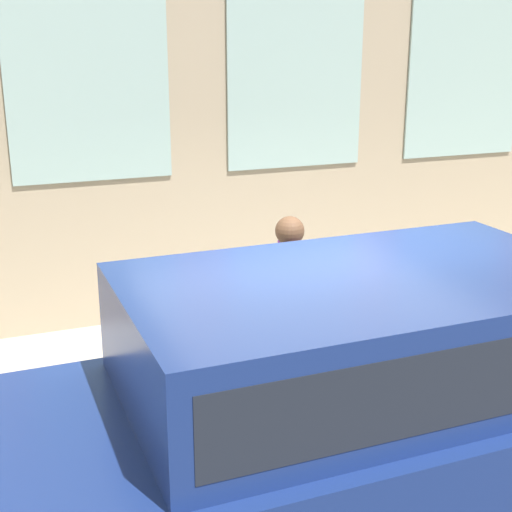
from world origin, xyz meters
name	(u,v)px	position (x,y,z in m)	size (l,w,h in m)	color
ground_plane	(303,436)	(0.00, 0.00, 0.00)	(80.00, 80.00, 0.00)	#47474C
sidewalk	(245,363)	(1.42, 0.00, 0.07)	(2.84, 60.00, 0.14)	#B2ADA3
fire_hydrant	(222,364)	(0.55, 0.55, 0.54)	(0.35, 0.46, 0.78)	#2D7260
person	(289,286)	(0.69, -0.16, 1.13)	(0.40, 0.26, 1.65)	#998466
parked_truck_navy_near	(351,390)	(-1.20, 0.24, 1.07)	(2.02, 4.97, 1.87)	black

